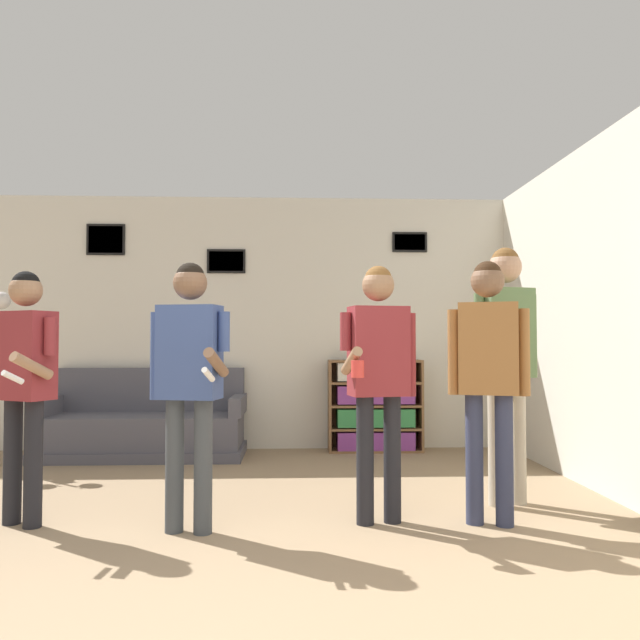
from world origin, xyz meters
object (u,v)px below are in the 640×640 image
(bookshelf, at_px, (375,406))
(person_player_foreground_left, at_px, (24,370))
(person_player_foreground_center, at_px, (189,367))
(person_spectator_far_right, at_px, (506,344))
(person_spectator_near_bookshelf, at_px, (488,363))
(person_watcher_holding_cup, at_px, (378,365))
(couch, at_px, (144,427))

(bookshelf, distance_m, person_player_foreground_left, 3.62)
(person_player_foreground_center, height_order, person_spectator_far_right, person_spectator_far_right)
(person_player_foreground_left, height_order, person_spectator_near_bookshelf, person_spectator_near_bookshelf)
(person_watcher_holding_cup, relative_size, person_spectator_far_right, 0.90)
(person_watcher_holding_cup, bearing_deg, person_player_foreground_left, 178.91)
(person_spectator_near_bookshelf, xyz_separation_m, person_spectator_far_right, (0.28, 0.47, 0.12))
(person_player_foreground_left, height_order, person_spectator_far_right, person_spectator_far_right)
(couch, bearing_deg, person_spectator_far_right, -33.40)
(person_player_foreground_center, bearing_deg, person_player_foreground_left, 169.87)
(person_spectator_near_bookshelf, bearing_deg, person_watcher_holding_cup, 175.10)
(person_watcher_holding_cup, bearing_deg, bookshelf, 83.17)
(couch, height_order, person_player_foreground_left, person_player_foreground_left)
(bookshelf, xyz_separation_m, person_spectator_near_bookshelf, (0.38, -2.64, 0.54))
(couch, relative_size, person_player_foreground_left, 1.26)
(person_watcher_holding_cup, height_order, person_spectator_near_bookshelf, person_spectator_near_bookshelf)
(bookshelf, relative_size, person_spectator_near_bookshelf, 0.59)
(couch, relative_size, person_player_foreground_center, 1.23)
(couch, bearing_deg, person_spectator_near_bookshelf, -41.98)
(bookshelf, height_order, person_watcher_holding_cup, person_watcher_holding_cup)
(person_player_foreground_left, distance_m, person_spectator_near_bookshelf, 2.91)
(person_spectator_near_bookshelf, bearing_deg, couch, 138.02)
(person_watcher_holding_cup, relative_size, person_spectator_near_bookshelf, 0.98)
(bookshelf, bearing_deg, person_spectator_far_right, -73.30)
(bookshelf, bearing_deg, person_player_foreground_center, -118.35)
(couch, bearing_deg, bookshelf, 4.85)
(bookshelf, relative_size, person_watcher_holding_cup, 0.60)
(person_player_foreground_left, bearing_deg, person_player_foreground_center, -10.13)
(person_player_foreground_left, relative_size, person_player_foreground_center, 0.98)
(bookshelf, height_order, person_spectator_near_bookshelf, person_spectator_near_bookshelf)
(person_player_foreground_center, distance_m, person_spectator_near_bookshelf, 1.85)
(person_player_foreground_left, xyz_separation_m, person_player_foreground_center, (1.06, -0.19, 0.03))
(bookshelf, xyz_separation_m, person_player_foreground_left, (-2.53, -2.54, 0.49))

